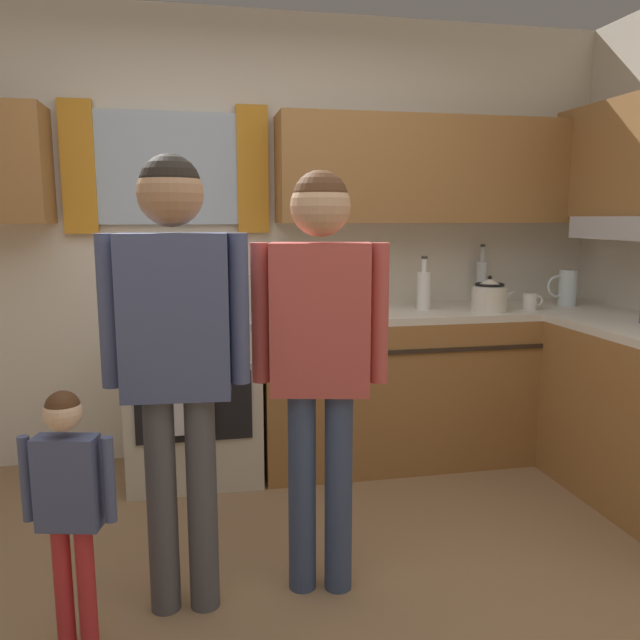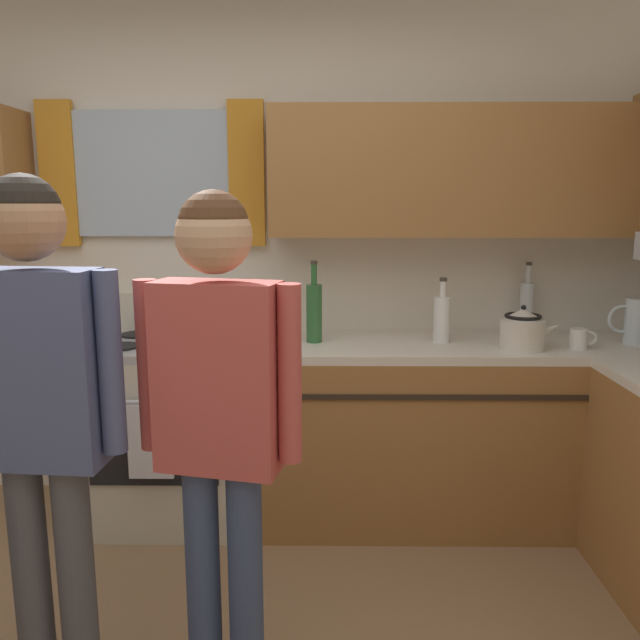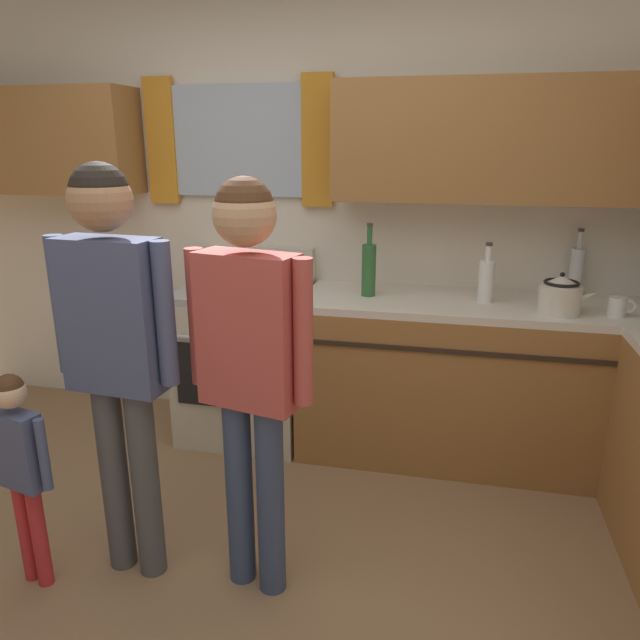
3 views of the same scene
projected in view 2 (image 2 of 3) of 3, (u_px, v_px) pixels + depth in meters
The scene contains 11 objects.
back_wall_unit at pixel (232, 226), 3.25m from camera, with size 4.60×0.42×2.60m.
kitchen_counter_run at pixel (545, 459), 2.79m from camera, with size 2.18×1.89×0.90m.
stove_oven at pixel (170, 426), 3.15m from camera, with size 0.71×0.67×1.10m.
bottle_tall_clear at pixel (527, 306), 3.25m from camera, with size 0.07×0.07×0.37m.
bottle_wine_green at pixel (314, 311), 3.03m from camera, with size 0.08×0.08×0.39m.
bottle_milk_white at pixel (442, 318), 3.03m from camera, with size 0.08×0.08×0.31m.
mug_ceramic_white at pixel (579, 339), 2.90m from camera, with size 0.13×0.08×0.09m.
stovetop_kettle at pixel (523, 329), 2.89m from camera, with size 0.27×0.20×0.21m.
water_pitcher at pixel (635, 321), 2.99m from camera, with size 0.19×0.11×0.22m.
adult_holding_child at pixel (38, 389), 1.81m from camera, with size 0.51×0.22×1.64m.
adult_in_plaid at pixel (219, 397), 1.83m from camera, with size 0.49×0.23×1.60m.
Camera 2 is at (0.53, -1.45, 1.56)m, focal length 35.42 mm.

